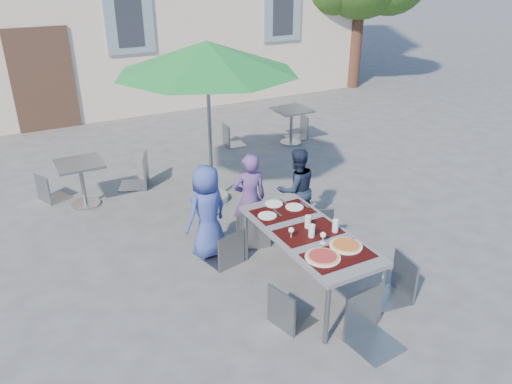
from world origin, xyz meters
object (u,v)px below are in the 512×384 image
child_0 (207,212)px  chair_3 (288,285)px  pizza_near_left (323,257)px  chair_1 (251,204)px  bg_chair_r_0 (137,151)px  cafe_table_0 (82,177)px  dining_table (308,236)px  chair_5 (373,291)px  chair_4 (400,255)px  bg_chair_r_1 (300,113)px  pizza_near_right (346,245)px  chair_0 (226,228)px  chair_2 (315,202)px  child_1 (249,199)px  cafe_table_1 (291,120)px  child_2 (296,189)px  patio_umbrella (207,58)px  bg_chair_l_0 (45,172)px  bg_chair_l_1 (230,121)px

child_0 → chair_3: (0.17, -1.67, -0.11)m
pizza_near_left → chair_1: chair_1 is taller
bg_chair_r_0 → cafe_table_0: bearing=-162.3°
pizza_near_left → dining_table: bearing=71.5°
dining_table → pizza_near_left: 0.55m
dining_table → child_0: 1.41m
chair_5 → cafe_table_0: 4.85m
chair_4 → bg_chair_r_0: 4.67m
bg_chair_r_1 → pizza_near_right: bearing=-118.2°
chair_0 → chair_2: bearing=-3.7°
child_1 → chair_0: bearing=47.5°
child_0 → chair_5: 2.38m
chair_1 → child_0: bearing=171.2°
cafe_table_1 → child_0: bearing=-135.8°
pizza_near_right → child_2: (0.50, 1.75, -0.18)m
chair_3 → chair_4: bearing=-7.4°
chair_0 → bg_chair_r_1: size_ratio=0.95×
pizza_near_left → bg_chair_r_1: (3.02, 5.07, -0.23)m
child_1 → cafe_table_1: (2.56, 3.05, -0.13)m
pizza_near_left → patio_umbrella: size_ratio=0.14×
pizza_near_left → cafe_table_1: (2.66, 4.84, -0.27)m
child_2 → cafe_table_0: 3.29m
bg_chair_l_0 → pizza_near_left: bearing=-64.2°
pizza_near_right → chair_5: (-0.10, -0.58, -0.17)m
chair_1 → chair_3: size_ratio=1.21×
chair_5 → chair_3: bearing=135.7°
pizza_near_left → chair_3: chair_3 is taller
chair_3 → chair_4: chair_4 is taller
chair_4 → bg_chair_l_1: 5.46m
chair_3 → chair_4: 1.34m
pizza_near_left → patio_umbrella: bearing=87.2°
chair_1 → chair_2: (0.77, -0.33, -0.00)m
cafe_table_0 → cafe_table_1: (4.32, 0.90, 0.02)m
bg_chair_l_0 → chair_4: bearing=-55.5°
child_2 → chair_0: 1.34m
chair_1 → chair_5: chair_1 is taller
chair_0 → chair_5: chair_5 is taller
pizza_near_left → child_2: 2.01m
chair_3 → chair_1: bearing=75.6°
child_1 → chair_2: bearing=157.8°
child_2 → chair_5: (-0.61, -2.32, 0.01)m
pizza_near_left → chair_2: size_ratio=0.35×
bg_chair_l_0 → bg_chair_r_0: bg_chair_r_0 is taller
chair_1 → patio_umbrella: bearing=86.1°
chair_2 → chair_3: 1.73m
cafe_table_1 → bg_chair_l_1: size_ratio=0.83×
cafe_table_1 → chair_2: bearing=-117.6°
chair_2 → cafe_table_0: size_ratio=1.46×
chair_5 → bg_chair_l_1: bearing=77.7°
child_2 → bg_chair_l_1: child_2 is taller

